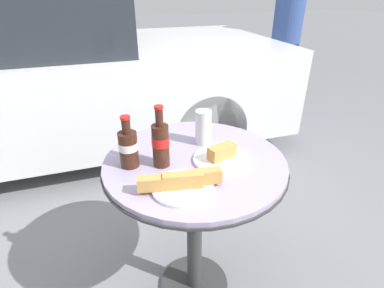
# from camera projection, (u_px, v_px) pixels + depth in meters

# --- Properties ---
(ground_plane) EXTENTS (30.00, 30.00, 0.00)m
(ground_plane) POSITION_uv_depth(u_px,v_px,m) (194.00, 284.00, 1.58)
(ground_plane) COLOR slate
(bistro_table) EXTENTS (0.75, 0.75, 0.77)m
(bistro_table) POSITION_uv_depth(u_px,v_px,m) (195.00, 190.00, 1.29)
(bistro_table) COLOR #333333
(bistro_table) RESTS_ON ground_plane
(cola_bottle_left) EXTENTS (0.07, 0.07, 0.21)m
(cola_bottle_left) POSITION_uv_depth(u_px,v_px,m) (128.00, 147.00, 1.13)
(cola_bottle_left) COLOR #3D1E14
(cola_bottle_left) RESTS_ON bistro_table
(cola_bottle_right) EXTENTS (0.07, 0.07, 0.25)m
(cola_bottle_right) POSITION_uv_depth(u_px,v_px,m) (161.00, 143.00, 1.13)
(cola_bottle_right) COLOR #3D1E14
(cola_bottle_right) RESTS_ON bistro_table
(drinking_glass) EXTENTS (0.07, 0.07, 0.15)m
(drinking_glass) POSITION_uv_depth(u_px,v_px,m) (203.00, 129.00, 1.30)
(drinking_glass) COLOR silver
(drinking_glass) RESTS_ON bistro_table
(lunch_plate_near) EXTENTS (0.29, 0.22, 0.07)m
(lunch_plate_near) POSITION_uv_depth(u_px,v_px,m) (182.00, 183.00, 1.02)
(lunch_plate_near) COLOR white
(lunch_plate_near) RESTS_ON bistro_table
(lunch_plate_far) EXTENTS (0.23, 0.23, 0.07)m
(lunch_plate_far) POSITION_uv_depth(u_px,v_px,m) (222.00, 157.00, 1.19)
(lunch_plate_far) COLOR white
(lunch_plate_far) RESTS_ON bistro_table
(parked_car) EXTENTS (4.51, 1.76, 1.41)m
(parked_car) POSITION_uv_depth(u_px,v_px,m) (25.00, 78.00, 2.64)
(parked_car) COLOR silver
(parked_car) RESTS_ON ground_plane
(pedestrian) EXTENTS (0.33, 0.33, 1.63)m
(pedestrian) POSITION_uv_depth(u_px,v_px,m) (287.00, 30.00, 3.49)
(pedestrian) COLOR navy
(pedestrian) RESTS_ON ground_plane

